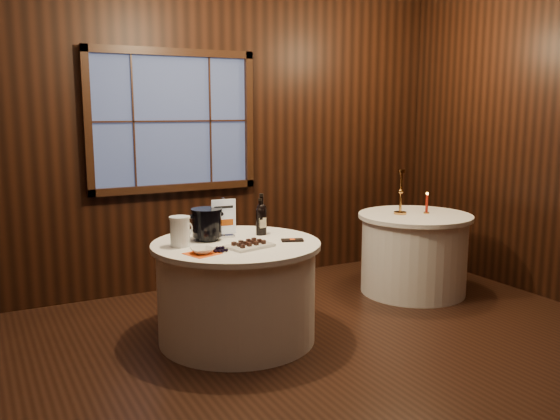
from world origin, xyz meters
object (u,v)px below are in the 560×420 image
port_bottle_left (260,219)px  chocolate_plate (249,245)px  port_bottle_right (262,217)px  chocolate_box (292,240)px  side_table (414,253)px  ice_bucket (207,224)px  glass_pitcher (180,231)px  red_candle (427,205)px  sign_stand (224,224)px  cracker_bowl (202,251)px  brass_candlestick (401,198)px  main_table (237,291)px  grape_bunch (220,249)px

port_bottle_left → chocolate_plate: size_ratio=0.80×
port_bottle_right → chocolate_box: bearing=-59.0°
side_table → ice_bucket: 2.23m
chocolate_plate → chocolate_box: size_ratio=2.24×
glass_pitcher → red_candle: (2.53, 0.21, -0.03)m
sign_stand → cracker_bowl: (-0.34, -0.43, -0.08)m
red_candle → side_table: bearing=168.9°
chocolate_plate → brass_candlestick: (1.86, 0.57, 0.14)m
chocolate_box → red_candle: red_candle is taller
main_table → grape_bunch: size_ratio=7.60×
ice_bucket → chocolate_box: ice_bucket is taller
chocolate_box → glass_pitcher: glass_pitcher is taller
glass_pitcher → brass_candlestick: (2.29, 0.31, 0.04)m
cracker_bowl → chocolate_box: bearing=4.4°
grape_bunch → glass_pitcher: glass_pitcher is taller
main_table → sign_stand: sign_stand is taller
brass_candlestick → main_table: bearing=-168.7°
grape_bunch → brass_candlestick: (2.10, 0.61, 0.14)m
glass_pitcher → main_table: bearing=-33.9°
chocolate_box → grape_bunch: (-0.62, -0.06, 0.01)m
port_bottle_right → grape_bunch: size_ratio=1.97×
main_table → glass_pitcher: glass_pitcher is taller
main_table → chocolate_box: (0.39, -0.17, 0.39)m
chocolate_plate → side_table: bearing=14.1°
side_table → sign_stand: size_ratio=3.46×
sign_stand → chocolate_plate: sign_stand is taller
main_table → ice_bucket: size_ratio=5.23×
sign_stand → red_candle: bearing=7.8°
side_table → port_bottle_left: size_ratio=3.63×
main_table → brass_candlestick: (1.88, 0.37, 0.54)m
cracker_bowl → sign_stand: bearing=51.5°
chocolate_plate → grape_bunch: chocolate_plate is taller
chocolate_plate → glass_pitcher: glass_pitcher is taller
side_table → glass_pitcher: 2.47m
grape_bunch → brass_candlestick: brass_candlestick is taller
port_bottle_left → main_table: bearing=-159.9°
main_table → side_table: (2.00, 0.30, 0.00)m
ice_bucket → glass_pitcher: bearing=-157.4°
port_bottle_left → cracker_bowl: size_ratio=1.90×
grape_bunch → brass_candlestick: 2.19m
glass_pitcher → red_candle: 2.54m
port_bottle_right → grape_bunch: (-0.52, -0.39, -0.12)m
grape_bunch → chocolate_plate: bearing=8.2°
port_bottle_left → brass_candlestick: (1.60, 0.23, 0.03)m
side_table → sign_stand: sign_stand is taller
sign_stand → main_table: bearing=-79.9°
brass_candlestick → red_candle: size_ratio=2.08×
port_bottle_left → port_bottle_right: 0.02m
side_table → port_bottle_right: bearing=-175.1°
port_bottle_right → chocolate_box: (0.10, -0.32, -0.14)m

